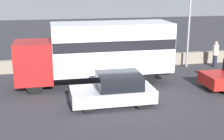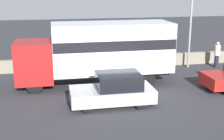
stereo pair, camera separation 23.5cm
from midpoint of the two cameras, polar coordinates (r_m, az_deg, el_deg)
The scene contains 6 objects.
ground_plane at distance 15.21m, azimuth 2.39°, elevation -6.01°, with size 80.00×80.00×0.00m, color #2D2D33.
stone_wall_backdrop at distance 21.31m, azimuth -1.76°, elevation 1.40°, with size 60.00×0.35×0.84m.
street_lamp at distance 21.80m, azimuth 14.62°, elevation 10.33°, with size 0.56×0.28×6.57m.
box_truck at distance 17.53m, azimuth -1.65°, elevation 3.69°, with size 8.66×2.49×3.51m.
car_hatchback at distance 14.74m, azimuth 0.84°, elevation -3.64°, with size 3.93×1.83×1.53m.
pedestrian at distance 22.69m, azimuth 18.94°, elevation 2.76°, with size 0.39×0.39×1.80m.
Camera 2 is at (-3.24, -13.80, 5.49)m, focal length 50.00 mm.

